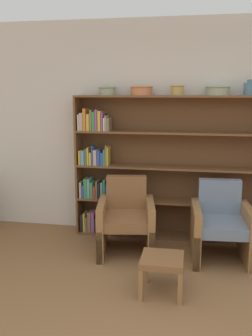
# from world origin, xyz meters

# --- Properties ---
(wall_back) EXTENTS (12.00, 0.06, 2.75)m
(wall_back) POSITION_xyz_m (0.00, 2.89, 1.38)
(wall_back) COLOR silver
(wall_back) RESTS_ON ground
(bookshelf) EXTENTS (2.57, 0.30, 1.81)m
(bookshelf) POSITION_xyz_m (-0.33, 2.72, 0.87)
(bookshelf) COLOR brown
(bookshelf) RESTS_ON ground
(bowl_stoneware) EXTENTS (0.23, 0.23, 0.11)m
(bowl_stoneware) POSITION_xyz_m (-0.96, 2.70, 1.87)
(bowl_stoneware) COLOR gray
(bowl_stoneware) RESTS_ON bookshelf
(bowl_sage) EXTENTS (0.28, 0.28, 0.11)m
(bowl_sage) POSITION_xyz_m (-0.53, 2.70, 1.87)
(bowl_sage) COLOR #C67547
(bowl_sage) RESTS_ON bookshelf
(bowl_cream) EXTENTS (0.17, 0.17, 0.12)m
(bowl_cream) POSITION_xyz_m (-0.10, 2.70, 1.88)
(bowl_cream) COLOR tan
(bowl_cream) RESTS_ON bookshelf
(bowl_slate) EXTENTS (0.30, 0.30, 0.11)m
(bowl_slate) POSITION_xyz_m (0.37, 2.70, 1.87)
(bowl_slate) COLOR gray
(bowl_slate) RESTS_ON bookshelf
(vase_tall) EXTENTS (0.15, 0.15, 0.18)m
(vase_tall) POSITION_xyz_m (0.75, 2.70, 1.89)
(vase_tall) COLOR slate
(vase_tall) RESTS_ON bookshelf
(armchair_leather) EXTENTS (0.74, 0.77, 0.86)m
(armchair_leather) POSITION_xyz_m (-0.63, 2.16, 0.39)
(armchair_leather) COLOR olive
(armchair_leather) RESTS_ON ground
(armchair_cushioned) EXTENTS (0.68, 0.72, 0.86)m
(armchair_cushioned) POSITION_xyz_m (0.45, 2.16, 0.39)
(armchair_cushioned) COLOR olive
(armchair_cushioned) RESTS_ON ground
(footstool) EXTENTS (0.39, 0.39, 0.36)m
(footstool) POSITION_xyz_m (-0.13, 1.27, 0.30)
(footstool) COLOR olive
(footstool) RESTS_ON ground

